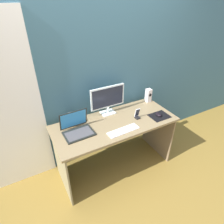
% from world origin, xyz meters
% --- Properties ---
extents(ground_plane, '(8.00, 8.00, 0.00)m').
position_xyz_m(ground_plane, '(0.00, 0.00, 0.00)').
color(ground_plane, olive).
extents(wall_back, '(6.00, 0.04, 2.50)m').
position_xyz_m(wall_back, '(0.00, 0.41, 1.25)').
color(wall_back, '#3A6378').
rests_on(wall_back, ground_plane).
extents(door_left, '(0.82, 0.02, 2.02)m').
position_xyz_m(door_left, '(-1.15, 0.38, 1.01)').
color(door_left, white).
rests_on(door_left, ground_plane).
extents(desk, '(1.51, 0.64, 0.75)m').
position_xyz_m(desk, '(0.00, 0.00, 0.60)').
color(desk, '#887351').
rests_on(desk, ground_plane).
extents(monitor, '(0.46, 0.14, 0.38)m').
position_xyz_m(monitor, '(0.02, 0.23, 0.96)').
color(monitor, white).
rests_on(monitor, desk).
extents(speaker_right, '(0.07, 0.08, 0.19)m').
position_xyz_m(speaker_right, '(0.68, 0.23, 0.85)').
color(speaker_right, silver).
rests_on(speaker_right, desk).
extents(laptop, '(0.33, 0.28, 0.24)m').
position_xyz_m(laptop, '(-0.47, 0.03, 0.80)').
color(laptop, black).
rests_on(laptop, desk).
extents(fishbowl, '(0.16, 0.16, 0.16)m').
position_xyz_m(fishbowl, '(-0.47, 0.21, 0.83)').
color(fishbowl, silver).
rests_on(fishbowl, desk).
extents(keyboard_external, '(0.39, 0.13, 0.01)m').
position_xyz_m(keyboard_external, '(0.00, -0.20, 0.75)').
color(keyboard_external, white).
rests_on(keyboard_external, desk).
extents(mousepad, '(0.25, 0.20, 0.00)m').
position_xyz_m(mousepad, '(0.57, -0.15, 0.75)').
color(mousepad, black).
rests_on(mousepad, desk).
extents(mouse, '(0.07, 0.11, 0.04)m').
position_xyz_m(mouse, '(0.56, -0.14, 0.77)').
color(mouse, black).
rests_on(mouse, mousepad).
extents(phone_in_dock, '(0.06, 0.06, 0.14)m').
position_xyz_m(phone_in_dock, '(0.29, -0.05, 0.80)').
color(phone_in_dock, black).
rests_on(phone_in_dock, desk).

